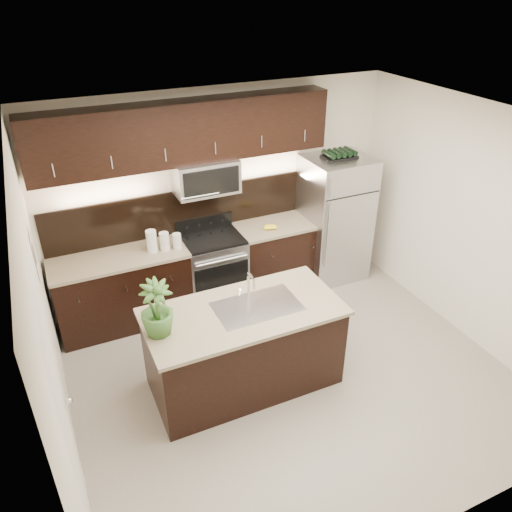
# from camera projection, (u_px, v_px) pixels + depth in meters

# --- Properties ---
(ground) EXTENTS (4.50, 4.50, 0.00)m
(ground) POSITION_uv_depth(u_px,v_px,m) (290.00, 374.00, 5.45)
(ground) COLOR gray
(ground) RESTS_ON ground
(room_walls) EXTENTS (4.52, 4.02, 2.71)m
(room_walls) POSITION_uv_depth(u_px,v_px,m) (288.00, 241.00, 4.54)
(room_walls) COLOR silver
(room_walls) RESTS_ON ground
(counter_run) EXTENTS (3.51, 0.65, 0.94)m
(counter_run) POSITION_uv_depth(u_px,v_px,m) (198.00, 273.00, 6.39)
(counter_run) COLOR black
(counter_run) RESTS_ON ground
(upper_fixtures) EXTENTS (3.49, 0.40, 1.66)m
(upper_fixtures) POSITION_uv_depth(u_px,v_px,m) (188.00, 142.00, 5.68)
(upper_fixtures) COLOR black
(upper_fixtures) RESTS_ON counter_run
(island) EXTENTS (1.96, 0.96, 0.94)m
(island) POSITION_uv_depth(u_px,v_px,m) (244.00, 347.00, 5.13)
(island) COLOR black
(island) RESTS_ON ground
(sink_faucet) EXTENTS (0.84, 0.50, 0.28)m
(sink_faucet) POSITION_uv_depth(u_px,v_px,m) (257.00, 305.00, 4.95)
(sink_faucet) COLOR silver
(sink_faucet) RESTS_ON island
(refrigerator) EXTENTS (0.84, 0.76, 1.74)m
(refrigerator) POSITION_uv_depth(u_px,v_px,m) (334.00, 219.00, 6.85)
(refrigerator) COLOR #B2B2B7
(refrigerator) RESTS_ON ground
(wine_rack) EXTENTS (0.43, 0.27, 0.10)m
(wine_rack) POSITION_uv_depth(u_px,v_px,m) (339.00, 154.00, 6.39)
(wine_rack) COLOR black
(wine_rack) RESTS_ON refrigerator
(plant) EXTENTS (0.38, 0.38, 0.55)m
(plant) POSITION_uv_depth(u_px,v_px,m) (157.00, 309.00, 4.45)
(plant) COLOR #325923
(plant) RESTS_ON island
(canisters) EXTENTS (0.40, 0.16, 0.27)m
(canisters) POSITION_uv_depth(u_px,v_px,m) (161.00, 241.00, 5.88)
(canisters) COLOR silver
(canisters) RESTS_ON counter_run
(french_press) EXTENTS (0.10, 0.10, 0.29)m
(french_press) POSITION_uv_depth(u_px,v_px,m) (311.00, 211.00, 6.64)
(french_press) COLOR silver
(french_press) RESTS_ON counter_run
(bananas) EXTENTS (0.21, 0.19, 0.06)m
(bananas) POSITION_uv_depth(u_px,v_px,m) (266.00, 227.00, 6.41)
(bananas) COLOR yellow
(bananas) RESTS_ON counter_run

